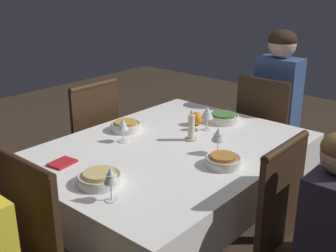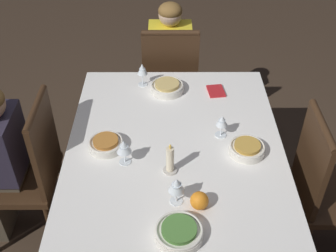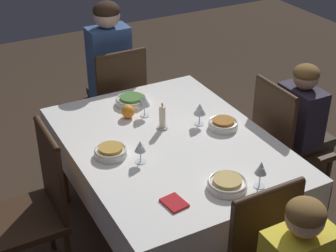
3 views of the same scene
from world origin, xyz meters
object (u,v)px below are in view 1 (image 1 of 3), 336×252
(chair_west, at_px, (267,135))
(napkin_red_folded, at_px, (62,163))
(wine_glass_east, at_px, (111,177))
(candle_centerpiece, at_px, (191,129))
(chair_south, at_px, (86,142))
(wine_glass_north, at_px, (218,135))
(wine_glass_west, at_px, (207,113))
(bowl_south, at_px, (126,126))
(wine_glass_south, at_px, (123,126))
(bowl_west, at_px, (223,118))
(bowl_north, at_px, (223,160))
(dining_table, at_px, (170,159))
(bowl_east, at_px, (100,178))
(person_adult_denim, at_px, (280,106))
(chair_north, at_px, (302,243))
(orange_fruit, at_px, (197,118))

(chair_west, xyz_separation_m, napkin_red_folded, (1.50, -0.33, 0.21))
(wine_glass_east, bearing_deg, candle_centerpiece, -167.63)
(napkin_red_folded, bearing_deg, chair_south, -136.36)
(wine_glass_north, bearing_deg, wine_glass_west, -135.08)
(bowl_south, relative_size, wine_glass_south, 1.39)
(bowl_south, xyz_separation_m, wine_glass_south, (0.13, 0.12, 0.07))
(bowl_west, height_order, bowl_north, same)
(dining_table, xyz_separation_m, bowl_east, (0.53, 0.04, 0.10))
(wine_glass_north, bearing_deg, person_adult_denim, -170.61)
(napkin_red_folded, bearing_deg, wine_glass_south, 178.35)
(wine_glass_west, height_order, bowl_east, wine_glass_west)
(wine_glass_west, distance_m, wine_glass_north, 0.36)
(bowl_north, distance_m, wine_glass_east, 0.61)
(chair_north, distance_m, chair_south, 1.62)
(wine_glass_east, height_order, orange_fruit, wine_glass_east)
(dining_table, distance_m, chair_south, 0.82)
(bowl_north, xyz_separation_m, napkin_red_folded, (0.50, -0.61, -0.02))
(dining_table, xyz_separation_m, wine_glass_west, (-0.34, -0.00, 0.18))
(bowl_west, bearing_deg, chair_north, 53.66)
(dining_table, relative_size, wine_glass_west, 10.10)
(orange_fruit, bearing_deg, wine_glass_south, -16.49)
(dining_table, bearing_deg, orange_fruit, -164.97)
(wine_glass_west, distance_m, candle_centerpiece, 0.20)
(chair_south, distance_m, wine_glass_east, 1.23)
(bowl_west, distance_m, bowl_north, 0.65)
(chair_north, xyz_separation_m, wine_glass_south, (0.04, -1.05, 0.30))
(dining_table, relative_size, wine_glass_south, 11.22)
(person_adult_denim, bearing_deg, wine_glass_south, 75.75)
(wine_glass_west, bearing_deg, chair_south, -70.82)
(chair_north, relative_size, wine_glass_north, 6.77)
(chair_west, relative_size, candle_centerpiece, 5.55)
(dining_table, bearing_deg, bowl_north, 87.29)
(wine_glass_east, relative_size, bowl_south, 0.82)
(bowl_west, xyz_separation_m, candle_centerpiece, (0.37, 0.03, 0.04))
(bowl_east, bearing_deg, wine_glass_east, 66.72)
(wine_glass_east, relative_size, candle_centerpiece, 0.86)
(chair_north, distance_m, bowl_south, 1.19)
(chair_north, xyz_separation_m, person_adult_denim, (-1.21, -0.73, 0.19))
(bowl_west, xyz_separation_m, wine_glass_north, (0.44, 0.26, 0.07))
(bowl_west, bearing_deg, bowl_south, -34.99)
(chair_west, xyz_separation_m, wine_glass_west, (0.64, -0.08, 0.31))
(candle_centerpiece, bearing_deg, chair_west, 176.72)
(wine_glass_west, relative_size, orange_fruit, 1.78)
(person_adult_denim, height_order, bowl_west, person_adult_denim)
(chair_south, xyz_separation_m, bowl_west, (-0.46, 0.80, 0.23))
(orange_fruit, relative_size, napkin_red_folded, 0.61)
(wine_glass_north, relative_size, orange_fruit, 1.72)
(chair_south, xyz_separation_m, bowl_north, (0.08, 1.16, 0.23))
(person_adult_denim, height_order, orange_fruit, person_adult_denim)
(candle_centerpiece, bearing_deg, chair_south, -83.86)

